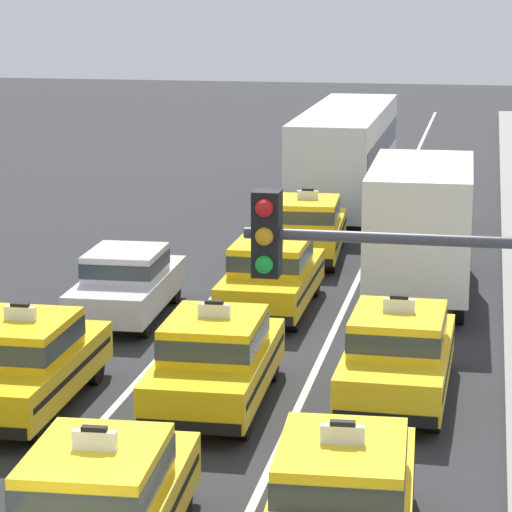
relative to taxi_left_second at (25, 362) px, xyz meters
name	(u,v)px	position (x,y,z in m)	size (l,w,h in m)	color
lane_stripe_left_center	(244,262)	(1.49, 12.00, -0.87)	(0.14, 80.00, 0.01)	silver
lane_stripe_center_right	(363,267)	(4.69, 12.00, -0.87)	(0.14, 80.00, 0.01)	silver
taxi_left_second	(25,362)	(0.00, 0.00, 0.00)	(1.87, 4.58, 1.96)	black
sedan_left_third	(127,281)	(0.02, 6.07, -0.03)	(1.91, 4.36, 1.58)	black
taxi_center_nearest	(99,504)	(3.13, -5.44, 0.00)	(2.05, 4.65, 1.96)	black
taxi_center_second	(216,359)	(3.24, 0.80, 0.00)	(1.92, 4.60, 1.96)	black
taxi_center_third	(272,274)	(3.09, 7.23, 0.00)	(1.82, 4.56, 1.96)	black
taxi_center_fourth	(308,227)	(3.09, 12.74, 0.00)	(2.04, 4.64, 1.96)	black
bus_center_fifth	(346,150)	(3.08, 21.50, 0.94)	(2.52, 11.20, 3.22)	black
sedan_center_sixth	(370,144)	(3.01, 30.51, -0.03)	(1.83, 4.33, 1.58)	black
taxi_right_nearest	(342,498)	(6.15, -4.66, 0.00)	(2.02, 4.64, 1.96)	black
taxi_right_second	(398,353)	(6.37, 1.76, 0.00)	(1.88, 4.58, 1.96)	black
box_truck_right_third	(422,223)	(6.32, 9.37, 0.90)	(2.39, 7.00, 3.27)	black
taxi_right_fourth	(436,206)	(6.35, 16.63, 0.00)	(1.92, 4.60, 1.96)	black
traffic_light_pole	(450,395)	(7.57, -8.92, 2.94)	(2.87, 0.33, 5.58)	#47474C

